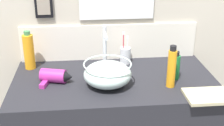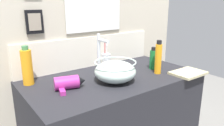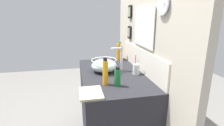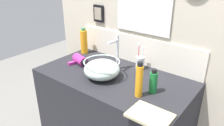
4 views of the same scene
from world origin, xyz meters
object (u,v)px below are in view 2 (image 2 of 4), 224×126
Objects in this scene: hair_drier at (69,83)px; toothbrush_cup at (106,60)px; spray_bottle at (27,67)px; hand_towel at (188,73)px; faucet at (100,52)px; glass_bowl_sink at (115,71)px; shampoo_bottle at (153,59)px; lotion_bottle at (158,58)px.

toothbrush_cup is (0.43, 0.24, 0.02)m from hair_drier.
spray_bottle is 1.08m from hand_towel.
hand_towel is at bearing -53.37° from toothbrush_cup.
faucet is at bearing -12.94° from spray_bottle.
spray_bottle reaches higher than toothbrush_cup.
spray_bottle reaches higher than glass_bowl_sink.
toothbrush_cup reaches higher than hand_towel.
spray_bottle is at bearing 167.06° from faucet.
hair_drier is 0.68m from shampoo_bottle.
hair_drier is at bearing -150.93° from toothbrush_cup.
toothbrush_cup is at bearing 65.15° from glass_bowl_sink.
lotion_bottle is at bearing -22.13° from spray_bottle.
glass_bowl_sink is 0.20m from faucet.
spray_bottle is at bearing 148.52° from glass_bowl_sink.
shampoo_bottle is (0.39, 0.05, 0.01)m from glass_bowl_sink.
spray_bottle reaches higher than shampoo_bottle.
toothbrush_cup reaches higher than hair_drier.
faucet reaches higher than shampoo_bottle.
shampoo_bottle is at bearing -17.80° from faucet.
hand_towel is at bearing -20.19° from glass_bowl_sink.
faucet is at bearing -137.60° from toothbrush_cup.
lotion_bottle is at bearing -7.51° from glass_bowl_sink.
shampoo_bottle is (0.68, -0.02, 0.04)m from hair_drier.
faucet is 1.47× the size of hair_drier.
lotion_bottle is (0.34, -0.22, -0.05)m from faucet.
hair_drier is (-0.29, 0.07, -0.03)m from glass_bowl_sink.
faucet reaches higher than toothbrush_cup.
lotion_bottle is (0.20, -0.35, 0.06)m from toothbrush_cup.
lotion_bottle reaches higher than hair_drier.
glass_bowl_sink is at bearing -12.79° from hair_drier.
faucet is 1.18× the size of spray_bottle.
glass_bowl_sink is at bearing -90.00° from faucet.
hair_drier is 0.29m from spray_bottle.
faucet is (0.00, 0.18, 0.09)m from glass_bowl_sink.
glass_bowl_sink is 0.35m from lotion_bottle.
lotion_bottle reaches higher than glass_bowl_sink.
spray_bottle is (-0.46, 0.28, 0.04)m from glass_bowl_sink.
hair_drier is at bearing 167.21° from glass_bowl_sink.
hand_towel is (0.51, -0.36, -0.16)m from faucet.
glass_bowl_sink is 1.11× the size of hand_towel.
toothbrush_cup is (0.14, 0.13, -0.11)m from faucet.
faucet is 0.47m from spray_bottle.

